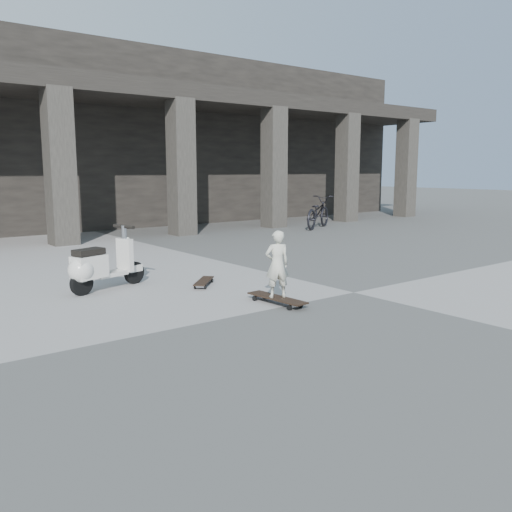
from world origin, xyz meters
TOP-DOWN VIEW (x-y plane):
  - ground at (0.00, 0.00)m, footprint 90.00×90.00m
  - colonnade at (-0.00, 13.77)m, footprint 28.00×8.82m
  - longboard at (-1.46, 0.17)m, footprint 0.31×1.06m
  - skateboard_spare at (-1.62, 1.91)m, footprint 0.68×0.69m
  - child at (-1.46, 0.17)m, footprint 0.42×0.35m
  - scooter at (-3.24, 2.56)m, footprint 1.43×0.71m
  - bicycle at (6.27, 7.30)m, footprint 2.14×1.58m

SIDE VIEW (x-z plane):
  - ground at x=0.00m, z-range 0.00..0.00m
  - skateboard_spare at x=-1.62m, z-range 0.02..0.12m
  - longboard at x=-1.46m, z-range 0.03..0.14m
  - scooter at x=-3.24m, z-range -0.11..0.92m
  - bicycle at x=6.27m, z-range 0.00..1.07m
  - child at x=-1.46m, z-range 0.10..1.08m
  - colonnade at x=0.00m, z-range 0.03..6.03m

